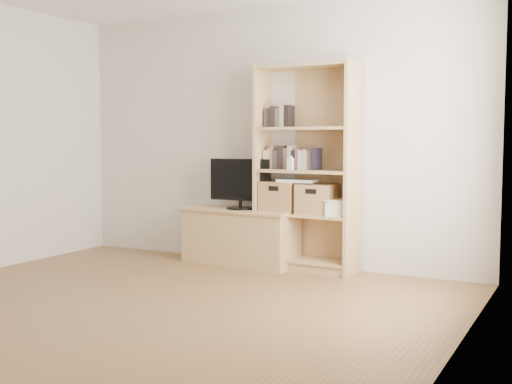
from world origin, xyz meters
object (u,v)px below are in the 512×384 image
Objects in this scene: basket_left at (281,197)px; laptop at (298,181)px; basket_right at (317,199)px; tv_stand at (240,238)px; television at (240,184)px; baby_monitor at (290,164)px; bookshelf at (306,167)px.

laptop reaches higher than basket_left.
tv_stand is at bearing -177.08° from basket_right.
laptop is (-0.20, -0.00, 0.17)m from basket_right.
basket_left is at bearing 166.02° from laptop.
television is 1.87× the size of basket_right.
tv_stand is 10.36× the size of baby_monitor.
basket_right is at bearing -4.77° from laptop.
television is 0.63m from laptop.
bookshelf is (0.71, 0.04, 0.73)m from tv_stand.
tv_stand is at bearing -178.23° from baby_monitor.
television is 0.46m from basket_left.
bookshelf reaches higher than basket_right.
laptop is (0.63, 0.03, 0.60)m from tv_stand.
basket_left is (-0.27, 0.01, -0.30)m from bookshelf.
bookshelf is at bearing 174.85° from basket_right.
basket_right is at bearing -2.60° from bookshelf.
basket_left is at bearing 3.07° from television.
baby_monitor is (0.59, -0.06, 0.77)m from tv_stand.
baby_monitor is 0.19m from laptop.
baby_monitor reaches higher than television.
television is 1.79× the size of basket_left.
bookshelf is at bearing 49.37° from baby_monitor.
baby_monitor is (0.59, -0.06, 0.21)m from television.
bookshelf is at bearing 7.49° from tv_stand.
bookshelf is at bearing 5.76° from laptop.
basket_right is (0.83, 0.03, -0.12)m from television.
laptop is (0.04, 0.09, -0.17)m from baby_monitor.
bookshelf is 0.33m from basket_right.
baby_monitor is 0.31× the size of basket_left.
baby_monitor is at bearing -135.00° from bookshelf.
laptop is (-0.08, -0.02, -0.13)m from bookshelf.
bookshelf is 5.48× the size of basket_left.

